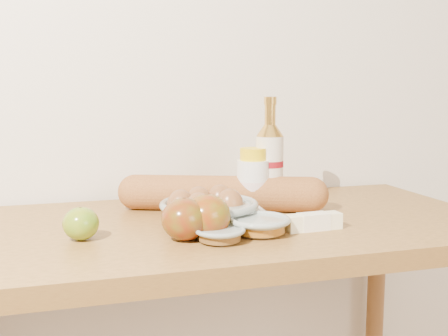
{
  "coord_description": "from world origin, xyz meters",
  "views": [
    {
      "loc": [
        -0.33,
        0.05,
        1.19
      ],
      "look_at": [
        0.0,
        1.15,
        1.02
      ],
      "focal_mm": 45.0,
      "sensor_mm": 36.0,
      "label": 1
    }
  ],
  "objects_px": {
    "bourbon_bottle": "(270,164)",
    "baguette": "(222,193)",
    "egg_bowl": "(208,209)",
    "cream_bottle": "(253,182)",
    "table": "(220,276)"
  },
  "relations": [
    {
      "from": "bourbon_bottle",
      "to": "cream_bottle",
      "type": "distance_m",
      "value": 0.06
    },
    {
      "from": "bourbon_bottle",
      "to": "egg_bowl",
      "type": "distance_m",
      "value": 0.21
    },
    {
      "from": "cream_bottle",
      "to": "egg_bowl",
      "type": "relative_size",
      "value": 0.55
    },
    {
      "from": "bourbon_bottle",
      "to": "baguette",
      "type": "relative_size",
      "value": 0.54
    },
    {
      "from": "baguette",
      "to": "cream_bottle",
      "type": "bearing_deg",
      "value": -1.47
    },
    {
      "from": "egg_bowl",
      "to": "baguette",
      "type": "bearing_deg",
      "value": 59.4
    },
    {
      "from": "cream_bottle",
      "to": "egg_bowl",
      "type": "bearing_deg",
      "value": -145.34
    },
    {
      "from": "bourbon_bottle",
      "to": "egg_bowl",
      "type": "bearing_deg",
      "value": -137.05
    },
    {
      "from": "table",
      "to": "baguette",
      "type": "bearing_deg",
      "value": 71.02
    },
    {
      "from": "table",
      "to": "cream_bottle",
      "type": "distance_m",
      "value": 0.23
    },
    {
      "from": "egg_bowl",
      "to": "baguette",
      "type": "distance_m",
      "value": 0.12
    },
    {
      "from": "bourbon_bottle",
      "to": "egg_bowl",
      "type": "xyz_separation_m",
      "value": [
        -0.17,
        -0.09,
        -0.08
      ]
    },
    {
      "from": "egg_bowl",
      "to": "table",
      "type": "bearing_deg",
      "value": 13.73
    },
    {
      "from": "baguette",
      "to": "bourbon_bottle",
      "type": "bearing_deg",
      "value": 10.55
    },
    {
      "from": "table",
      "to": "egg_bowl",
      "type": "height_order",
      "value": "egg_bowl"
    }
  ]
}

